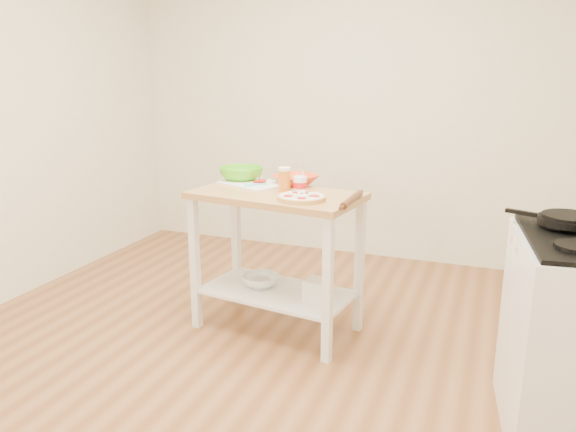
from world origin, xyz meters
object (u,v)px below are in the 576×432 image
(pizza, at_px, (301,197))
(yogurt_tub, at_px, (300,185))
(cutting_board, at_px, (254,183))
(beer_pint, at_px, (285,180))
(prep_island, at_px, (276,233))
(green_bowl, at_px, (241,174))
(shelf_glass_bowl, at_px, (260,280))
(knife, at_px, (247,176))
(orange_bowl, at_px, (296,180))
(spatula, at_px, (255,185))
(skillet, at_px, (567,220))
(rolling_pin, at_px, (352,200))
(shelf_bin, at_px, (317,290))

(pizza, xyz_separation_m, yogurt_tub, (-0.07, 0.17, 0.04))
(cutting_board, height_order, beer_pint, beer_pint)
(prep_island, distance_m, cutting_board, 0.40)
(green_bowl, height_order, shelf_glass_bowl, green_bowl)
(knife, bearing_deg, green_bowl, -78.83)
(prep_island, height_order, pizza, pizza)
(pizza, height_order, orange_bowl, orange_bowl)
(spatula, distance_m, beer_pint, 0.25)
(orange_bowl, xyz_separation_m, yogurt_tub, (0.11, -0.23, 0.02))
(beer_pint, bearing_deg, shelf_glass_bowl, 176.69)
(prep_island, height_order, beer_pint, beer_pint)
(pizza, relative_size, shelf_glass_bowl, 1.18)
(cutting_board, xyz_separation_m, beer_pint, (0.28, -0.16, 0.07))
(beer_pint, bearing_deg, green_bowl, 149.35)
(orange_bowl, bearing_deg, pizza, -65.19)
(skillet, distance_m, green_bowl, 2.03)
(green_bowl, bearing_deg, prep_island, -36.18)
(knife, bearing_deg, shelf_glass_bowl, -35.57)
(rolling_pin, bearing_deg, knife, 152.41)
(shelf_bin, bearing_deg, cutting_board, 154.81)
(skillet, xyz_separation_m, shelf_glass_bowl, (-1.69, 0.42, -0.68))
(beer_pint, xyz_separation_m, shelf_bin, (0.24, -0.08, -0.65))
(spatula, bearing_deg, cutting_board, 93.85)
(cutting_board, bearing_deg, orange_bowl, 40.67)
(prep_island, relative_size, shelf_bin, 8.10)
(spatula, relative_size, beer_pint, 0.90)
(yogurt_tub, height_order, shelf_bin, yogurt_tub)
(spatula, bearing_deg, skillet, -37.35)
(green_bowl, relative_size, beer_pint, 1.91)
(beer_pint, bearing_deg, knife, 142.04)
(yogurt_tub, bearing_deg, rolling_pin, -22.71)
(knife, xyz_separation_m, orange_bowl, (0.38, -0.07, 0.02))
(knife, xyz_separation_m, beer_pint, (0.40, -0.31, 0.06))
(cutting_board, xyz_separation_m, green_bowl, (-0.13, 0.08, 0.04))
(skillet, bearing_deg, shelf_bin, -172.89)
(spatula, bearing_deg, orange_bowl, 17.15)
(rolling_pin, relative_size, shelf_glass_bowl, 1.46)
(orange_bowl, relative_size, beer_pint, 1.75)
(skillet, xyz_separation_m, orange_bowl, (-1.54, 0.65, -0.04))
(skillet, relative_size, orange_bowl, 1.49)
(cutting_board, relative_size, orange_bowl, 1.81)
(yogurt_tub, bearing_deg, cutting_board, 158.66)
(prep_island, height_order, shelf_glass_bowl, prep_island)
(pizza, relative_size, spatula, 2.04)
(orange_bowl, relative_size, shelf_bin, 2.00)
(shelf_bin, bearing_deg, shelf_glass_bowl, 167.33)
(prep_island, relative_size, beer_pint, 7.07)
(green_bowl, height_order, rolling_pin, green_bowl)
(beer_pint, distance_m, shelf_bin, 0.70)
(pizza, height_order, yogurt_tub, yogurt_tub)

